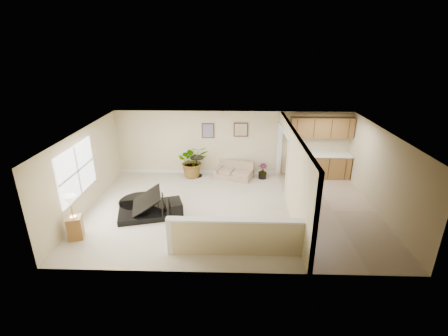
{
  "coord_description": "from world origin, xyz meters",
  "views": [
    {
      "loc": [
        0.04,
        -9.02,
        4.93
      ],
      "look_at": [
        -0.26,
        0.4,
        1.24
      ],
      "focal_mm": 26.0,
      "sensor_mm": 36.0,
      "label": 1
    }
  ],
  "objects_px": {
    "accent_table": "(197,164)",
    "palm_plant": "(193,161)",
    "small_plant": "(263,172)",
    "piano": "(144,193)",
    "loveseat": "(234,170)",
    "lamp_stand": "(74,221)",
    "piano_bench": "(176,208)"
  },
  "relations": [
    {
      "from": "palm_plant",
      "to": "small_plant",
      "type": "height_order",
      "value": "palm_plant"
    },
    {
      "from": "loveseat",
      "to": "accent_table",
      "type": "xyz_separation_m",
      "value": [
        -1.42,
        0.05,
        0.19
      ]
    },
    {
      "from": "accent_table",
      "to": "palm_plant",
      "type": "relative_size",
      "value": 0.55
    },
    {
      "from": "loveseat",
      "to": "lamp_stand",
      "type": "distance_m",
      "value": 6.03
    },
    {
      "from": "piano",
      "to": "small_plant",
      "type": "relative_size",
      "value": 3.47
    },
    {
      "from": "loveseat",
      "to": "lamp_stand",
      "type": "bearing_deg",
      "value": -113.67
    },
    {
      "from": "accent_table",
      "to": "palm_plant",
      "type": "height_order",
      "value": "palm_plant"
    },
    {
      "from": "accent_table",
      "to": "piano_bench",
      "type": "bearing_deg",
      "value": -96.09
    },
    {
      "from": "loveseat",
      "to": "accent_table",
      "type": "bearing_deg",
      "value": -161.42
    },
    {
      "from": "small_plant",
      "to": "lamp_stand",
      "type": "relative_size",
      "value": 0.48
    },
    {
      "from": "piano",
      "to": "palm_plant",
      "type": "relative_size",
      "value": 1.47
    },
    {
      "from": "accent_table",
      "to": "lamp_stand",
      "type": "bearing_deg",
      "value": -122.37
    },
    {
      "from": "loveseat",
      "to": "small_plant",
      "type": "bearing_deg",
      "value": 15.81
    },
    {
      "from": "palm_plant",
      "to": "small_plant",
      "type": "xyz_separation_m",
      "value": [
        2.69,
        -0.11,
        -0.37
      ]
    },
    {
      "from": "piano",
      "to": "piano_bench",
      "type": "bearing_deg",
      "value": -25.5
    },
    {
      "from": "piano",
      "to": "loveseat",
      "type": "bearing_deg",
      "value": 30.8
    },
    {
      "from": "piano_bench",
      "to": "palm_plant",
      "type": "xyz_separation_m",
      "value": [
        0.17,
        3.0,
        0.4
      ]
    },
    {
      "from": "loveseat",
      "to": "accent_table",
      "type": "height_order",
      "value": "loveseat"
    },
    {
      "from": "piano",
      "to": "accent_table",
      "type": "relative_size",
      "value": 2.67
    },
    {
      "from": "accent_table",
      "to": "small_plant",
      "type": "relative_size",
      "value": 1.3
    },
    {
      "from": "small_plant",
      "to": "loveseat",
      "type": "bearing_deg",
      "value": 175.38
    },
    {
      "from": "piano",
      "to": "loveseat",
      "type": "relative_size",
      "value": 1.24
    },
    {
      "from": "piano_bench",
      "to": "lamp_stand",
      "type": "xyz_separation_m",
      "value": [
        -2.45,
        -1.35,
        0.3
      ]
    },
    {
      "from": "accent_table",
      "to": "small_plant",
      "type": "bearing_deg",
      "value": -3.07
    },
    {
      "from": "small_plant",
      "to": "lamp_stand",
      "type": "height_order",
      "value": "lamp_stand"
    },
    {
      "from": "loveseat",
      "to": "small_plant",
      "type": "xyz_separation_m",
      "value": [
        1.11,
        -0.09,
        -0.05
      ]
    },
    {
      "from": "accent_table",
      "to": "lamp_stand",
      "type": "height_order",
      "value": "lamp_stand"
    },
    {
      "from": "accent_table",
      "to": "small_plant",
      "type": "xyz_separation_m",
      "value": [
        2.53,
        -0.14,
        -0.25
      ]
    },
    {
      "from": "palm_plant",
      "to": "loveseat",
      "type": "bearing_deg",
      "value": -0.87
    },
    {
      "from": "small_plant",
      "to": "lamp_stand",
      "type": "bearing_deg",
      "value": -141.37
    },
    {
      "from": "piano_bench",
      "to": "palm_plant",
      "type": "bearing_deg",
      "value": 86.78
    },
    {
      "from": "piano",
      "to": "loveseat",
      "type": "xyz_separation_m",
      "value": [
        2.75,
        2.79,
        -0.31
      ]
    }
  ]
}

